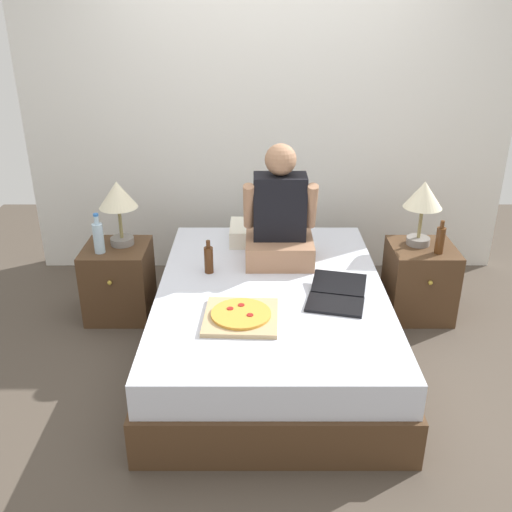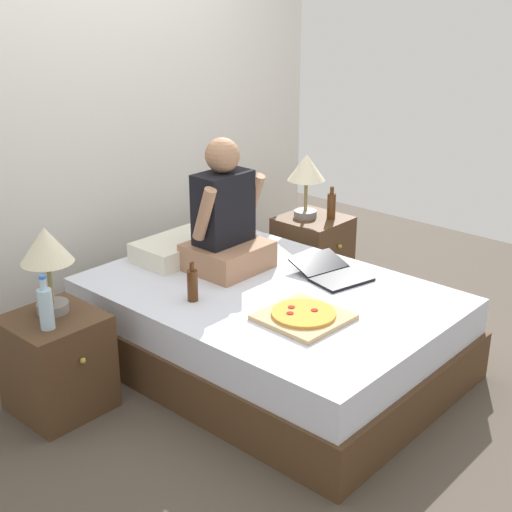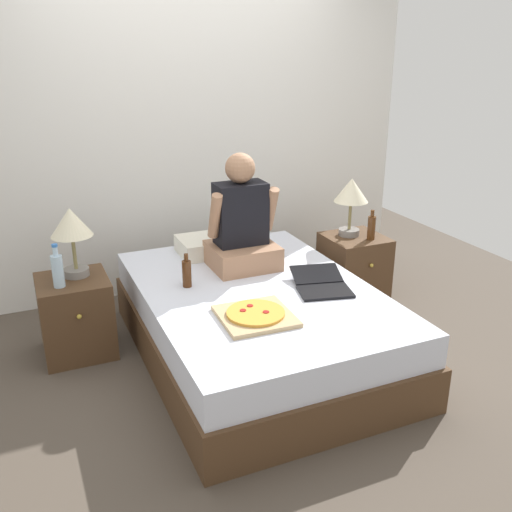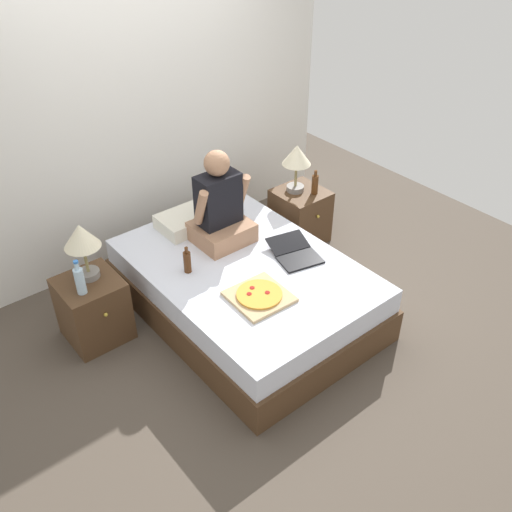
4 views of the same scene
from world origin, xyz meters
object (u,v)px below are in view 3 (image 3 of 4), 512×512
(lamp_on_left_nightstand, at_px, (71,227))
(person_seated, at_px, (242,226))
(lamp_on_right_nightstand, at_px, (351,194))
(beer_bottle_on_bed, at_px, (187,273))
(laptop, at_px, (322,286))
(pizza_box, at_px, (256,315))
(water_bottle, at_px, (58,270))
(nightstand_left, at_px, (76,316))
(beer_bottle, at_px, (371,227))
(bed, at_px, (257,322))
(nightstand_right, at_px, (354,268))

(lamp_on_left_nightstand, distance_m, person_seated, 1.10)
(lamp_on_right_nightstand, xyz_separation_m, beer_bottle_on_bed, (-1.42, -0.36, -0.28))
(laptop, bearing_deg, lamp_on_left_nightstand, 152.31)
(lamp_on_left_nightstand, relative_size, pizza_box, 1.08)
(lamp_on_left_nightstand, height_order, pizza_box, lamp_on_left_nightstand)
(lamp_on_right_nightstand, bearing_deg, laptop, -132.00)
(water_bottle, height_order, pizza_box, water_bottle)
(nightstand_left, distance_m, beer_bottle, 2.22)
(bed, bearing_deg, water_bottle, 159.88)
(lamp_on_left_nightstand, height_order, laptop, lamp_on_left_nightstand)
(lamp_on_left_nightstand, distance_m, water_bottle, 0.28)
(bed, bearing_deg, beer_bottle, 19.83)
(lamp_on_right_nightstand, bearing_deg, nightstand_left, -178.63)
(nightstand_right, height_order, beer_bottle_on_bed, beer_bottle_on_bed)
(nightstand_left, relative_size, beer_bottle_on_bed, 2.36)
(beer_bottle, relative_size, person_seated, 0.29)
(lamp_on_right_nightstand, bearing_deg, beer_bottle, -56.31)
(nightstand_right, distance_m, beer_bottle_on_bed, 1.52)
(nightstand_left, relative_size, lamp_on_left_nightstand, 1.15)
(water_bottle, distance_m, laptop, 1.63)
(nightstand_right, relative_size, pizza_box, 1.25)
(beer_bottle_on_bed, bearing_deg, nightstand_right, 11.96)
(bed, distance_m, pizza_box, 0.49)
(laptop, distance_m, beer_bottle_on_bed, 0.85)
(nightstand_right, height_order, pizza_box, pizza_box)
(lamp_on_left_nightstand, relative_size, nightstand_right, 0.87)
(pizza_box, relative_size, beer_bottle_on_bed, 1.89)
(bed, bearing_deg, nightstand_left, 154.41)
(lamp_on_right_nightstand, bearing_deg, water_bottle, -176.31)
(nightstand_right, distance_m, beer_bottle, 0.38)
(pizza_box, bearing_deg, nightstand_right, 35.80)
(bed, xyz_separation_m, beer_bottle_on_bed, (-0.39, 0.20, 0.33))
(bed, distance_m, beer_bottle, 1.26)
(water_bottle, bearing_deg, pizza_box, -39.67)
(beer_bottle, height_order, laptop, beer_bottle)
(laptop, relative_size, beer_bottle_on_bed, 2.17)
(beer_bottle, relative_size, laptop, 0.48)
(lamp_on_left_nightstand, distance_m, nightstand_right, 2.16)
(bed, height_order, nightstand_left, nightstand_left)
(bed, relative_size, lamp_on_right_nightstand, 4.47)
(nightstand_right, bearing_deg, pizza_box, -144.20)
(pizza_box, bearing_deg, beer_bottle_on_bed, 110.49)
(lamp_on_right_nightstand, relative_size, pizza_box, 1.08)
(lamp_on_left_nightstand, bearing_deg, water_bottle, -130.60)
(water_bottle, distance_m, beer_bottle_on_bed, 0.78)
(water_bottle, distance_m, nightstand_right, 2.23)
(person_seated, bearing_deg, pizza_box, -106.90)
(bed, relative_size, laptop, 4.22)
(beer_bottle, relative_size, beer_bottle_on_bed, 1.05)
(water_bottle, distance_m, person_seated, 1.21)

